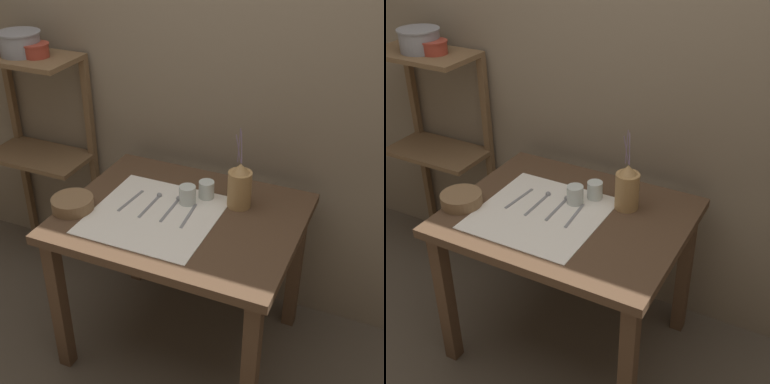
{
  "view_description": "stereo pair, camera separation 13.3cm",
  "coord_description": "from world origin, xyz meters",
  "views": [
    {
      "loc": [
        0.81,
        -1.72,
        1.99
      ],
      "look_at": [
        0.05,
        0.0,
        0.87
      ],
      "focal_mm": 50.0,
      "sensor_mm": 36.0,
      "label": 1
    },
    {
      "loc": [
        0.93,
        -1.66,
        1.99
      ],
      "look_at": [
        0.05,
        0.0,
        0.87
      ],
      "focal_mm": 50.0,
      "sensor_mm": 36.0,
      "label": 2
    }
  ],
  "objects": [
    {
      "name": "ground_plane",
      "position": [
        0.0,
        0.0,
        0.0
      ],
      "size": [
        12.0,
        12.0,
        0.0
      ],
      "primitive_type": "plane",
      "color": "brown"
    },
    {
      "name": "stone_wall_back",
      "position": [
        0.0,
        0.51,
        1.2
      ],
      "size": [
        7.0,
        0.06,
        2.4
      ],
      "color": "#7A6B56",
      "rests_on": "ground_plane"
    },
    {
      "name": "wooden_table",
      "position": [
        0.0,
        0.0,
        0.64
      ],
      "size": [
        1.0,
        0.8,
        0.75
      ],
      "color": "#4C3523",
      "rests_on": "ground_plane"
    },
    {
      "name": "wooden_shelf_unit",
      "position": [
        -0.99,
        0.35,
        0.85
      ],
      "size": [
        0.54,
        0.31,
        1.23
      ],
      "color": "brown",
      "rests_on": "ground_plane"
    },
    {
      "name": "linen_cloth",
      "position": [
        -0.1,
        -0.05,
        0.75
      ],
      "size": [
        0.52,
        0.53,
        0.0
      ],
      "color": "white",
      "rests_on": "wooden_table"
    },
    {
      "name": "pitcher_with_flowers",
      "position": [
        0.2,
        0.16,
        0.84
      ],
      "size": [
        0.1,
        0.1,
        0.37
      ],
      "color": "#A87F4C",
      "rests_on": "wooden_table"
    },
    {
      "name": "wooden_bowl",
      "position": [
        -0.44,
        -0.15,
        0.78
      ],
      "size": [
        0.18,
        0.18,
        0.05
      ],
      "color": "brown",
      "rests_on": "wooden_table"
    },
    {
      "name": "glass_tumbler_near",
      "position": [
        -0.01,
        0.09,
        0.79
      ],
      "size": [
        0.07,
        0.07,
        0.08
      ],
      "color": "silver",
      "rests_on": "wooden_table"
    },
    {
      "name": "glass_tumbler_far",
      "position": [
        0.04,
        0.17,
        0.79
      ],
      "size": [
        0.07,
        0.07,
        0.08
      ],
      "color": "silver",
      "rests_on": "wooden_table"
    },
    {
      "name": "knife_center",
      "position": [
        -0.25,
        -0.0,
        0.75
      ],
      "size": [
        0.03,
        0.19,
        0.0
      ],
      "color": "gray",
      "rests_on": "wooden_table"
    },
    {
      "name": "spoon_inner",
      "position": [
        -0.15,
        0.05,
        0.76
      ],
      "size": [
        0.02,
        0.2,
        0.02
      ],
      "color": "gray",
      "rests_on": "wooden_table"
    },
    {
      "name": "spoon_outer",
      "position": [
        -0.06,
        0.06,
        0.76
      ],
      "size": [
        0.02,
        0.2,
        0.02
      ],
      "color": "gray",
      "rests_on": "wooden_table"
    },
    {
      "name": "fork_outer",
      "position": [
        0.04,
        -0.01,
        0.75
      ],
      "size": [
        0.03,
        0.19,
        0.0
      ],
      "color": "gray",
      "rests_on": "wooden_table"
    },
    {
      "name": "metal_pot_large",
      "position": [
        -1.0,
        0.31,
        1.29
      ],
      "size": [
        0.21,
        0.21,
        0.11
      ],
      "color": "gray",
      "rests_on": "wooden_shelf_unit"
    },
    {
      "name": "metal_pot_small",
      "position": [
        -0.91,
        0.31,
        1.27
      ],
      "size": [
        0.13,
        0.13,
        0.07
      ],
      "color": "#9E3828",
      "rests_on": "wooden_shelf_unit"
    }
  ]
}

